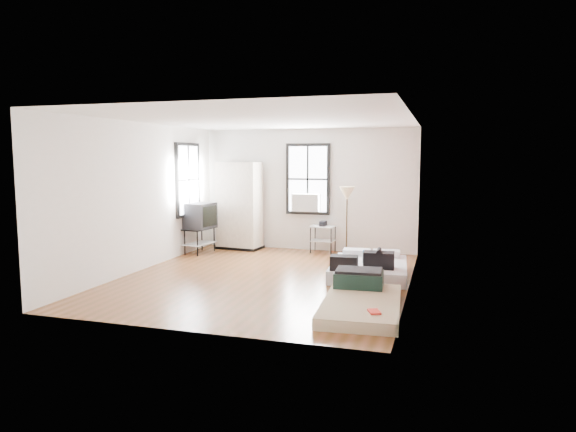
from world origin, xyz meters
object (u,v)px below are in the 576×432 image
(side_table, at_px, (323,231))
(wardrobe, at_px, (239,206))
(mattress_main, at_px, (369,267))
(floor_lamp, at_px, (347,197))
(tv_stand, at_px, (199,217))
(mattress_bare, at_px, (361,298))

(side_table, bearing_deg, wardrobe, -178.00)
(mattress_main, xyz_separation_m, side_table, (-1.32, 2.05, 0.33))
(wardrobe, xyz_separation_m, side_table, (2.00, 0.07, -0.53))
(mattress_main, relative_size, floor_lamp, 1.25)
(tv_stand, bearing_deg, floor_lamp, 15.53)
(mattress_bare, height_order, floor_lamp, floor_lamp)
(mattress_bare, bearing_deg, side_table, 106.41)
(mattress_bare, distance_m, floor_lamp, 3.91)
(side_table, xyz_separation_m, floor_lamp, (0.62, -0.43, 0.81))
(mattress_bare, height_order, side_table, side_table)
(side_table, bearing_deg, mattress_main, -57.16)
(side_table, relative_size, floor_lamp, 0.47)
(wardrobe, xyz_separation_m, tv_stand, (-0.63, -0.81, -0.20))
(wardrobe, relative_size, floor_lamp, 1.33)
(mattress_bare, bearing_deg, wardrobe, 127.47)
(wardrobe, distance_m, tv_stand, 1.05)
(mattress_main, relative_size, wardrobe, 0.93)
(wardrobe, xyz_separation_m, floor_lamp, (2.62, -0.36, 0.28))
(floor_lamp, height_order, tv_stand, floor_lamp)
(mattress_main, distance_m, floor_lamp, 2.10)
(wardrobe, height_order, side_table, wardrobe)
(mattress_bare, height_order, tv_stand, tv_stand)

